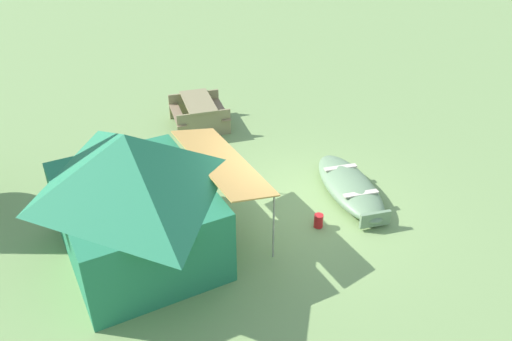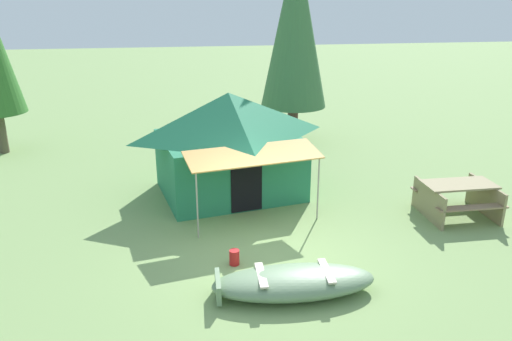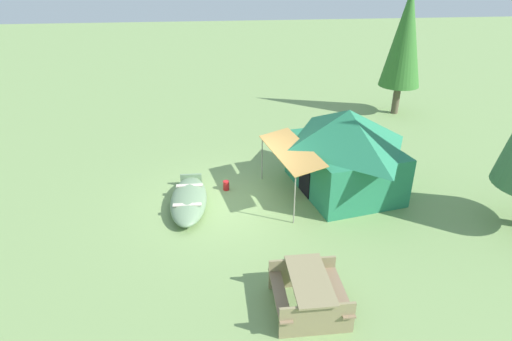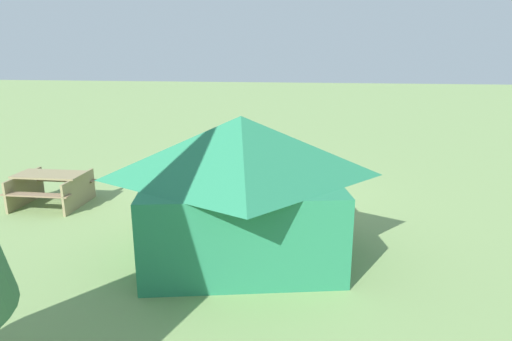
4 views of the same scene
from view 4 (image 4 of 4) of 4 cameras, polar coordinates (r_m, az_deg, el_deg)
ground_plane at (r=11.74m, az=-1.36°, el=-3.29°), size 80.00×80.00×0.00m
beached_rowboat at (r=12.97m, az=-1.01°, el=-0.41°), size 2.88×1.15×0.44m
canvas_cabin_tent at (r=7.99m, az=-1.86°, el=-2.04°), size 4.09×4.31×2.62m
picnic_table at (r=12.05m, az=-24.52°, el=-1.78°), size 1.62×1.49×0.80m
cooler_box at (r=9.40m, az=4.02°, el=-7.12°), size 0.51×0.58×0.32m
fuel_can at (r=11.81m, az=2.49°, el=-2.42°), size 0.21×0.21×0.30m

